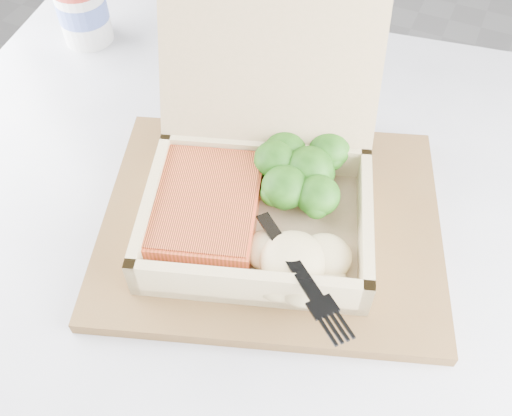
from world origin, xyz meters
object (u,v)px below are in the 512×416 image
at_px(cafe_table, 232,315).
at_px(paper_cup, 82,10).
at_px(serving_tray, 271,223).
at_px(takeout_container, 261,169).

xyz_separation_m(cafe_table, paper_cup, (-0.31, 0.21, 0.23)).
xyz_separation_m(serving_tray, takeout_container, (-0.02, 0.02, 0.05)).
relative_size(cafe_table, serving_tray, 2.60).
bearing_deg(cafe_table, paper_cup, 145.97).
relative_size(takeout_container, paper_cup, 3.51).
bearing_deg(serving_tray, takeout_container, 138.20).
bearing_deg(takeout_container, serving_tray, -60.39).
xyz_separation_m(takeout_container, paper_cup, (-0.33, 0.17, -0.02)).
bearing_deg(paper_cup, serving_tray, -28.29).
height_order(serving_tray, paper_cup, paper_cup).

